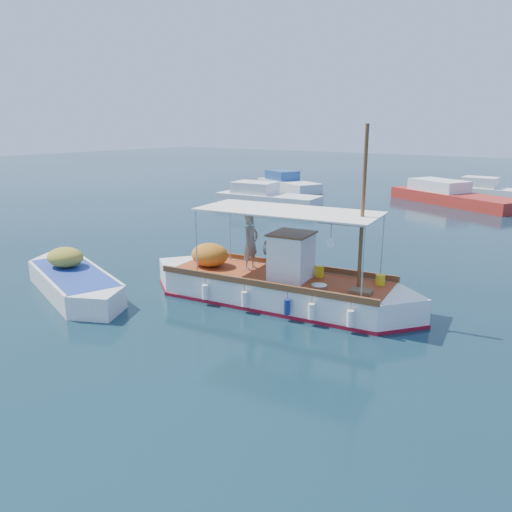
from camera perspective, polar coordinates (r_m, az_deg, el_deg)
The scene contains 7 objects.
ground at distance 16.55m, azimuth 1.84°, elevation -4.85°, with size 160.00×160.00×0.00m, color black.
fishing_caique at distance 16.13m, azimuth 2.24°, elevation -3.45°, with size 9.40×3.45×5.79m.
dinghy at distance 18.13m, azimuth -20.12°, elevation -2.88°, with size 6.29×3.32×1.62m.
bg_boat_nw at distance 35.29m, azimuth 1.07°, elevation 6.60°, with size 7.55×3.14×1.80m.
bg_boat_n at distance 38.65m, azimuth 21.37°, elevation 6.31°, with size 10.05×6.84×1.80m.
bg_boat_far_w at distance 43.80m, azimuth 3.57°, elevation 8.20°, with size 7.11×4.89×1.80m.
bg_boat_far_n at distance 42.50m, azimuth 25.08°, elevation 6.63°, with size 6.29×2.24×1.80m.
Camera 1 is at (8.64, -12.96, 5.60)m, focal length 35.00 mm.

